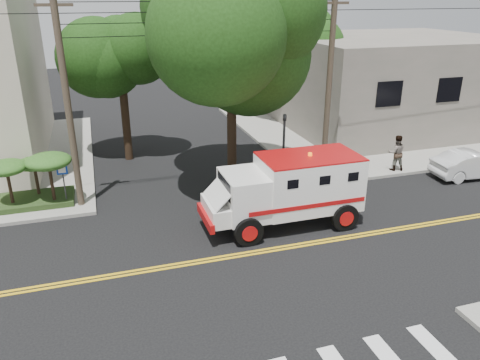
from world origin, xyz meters
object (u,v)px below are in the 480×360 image
object	(u,v)px
pedestrian_a	(319,163)
pedestrian_b	(396,153)
armored_truck	(290,187)
parked_sedan	(473,164)

from	to	relation	value
pedestrian_a	pedestrian_b	xyz separation A→B (m)	(4.49, 0.07, 0.07)
armored_truck	parked_sedan	bearing A→B (deg)	10.30
armored_truck	parked_sedan	xyz separation A→B (m)	(11.05, 2.05, -0.94)
pedestrian_a	pedestrian_b	size ratio (longest dim) A/B	0.92
armored_truck	pedestrian_a	bearing A→B (deg)	49.55
parked_sedan	pedestrian_b	world-z (taller)	pedestrian_b
armored_truck	pedestrian_a	world-z (taller)	armored_truck
armored_truck	parked_sedan	world-z (taller)	armored_truck
pedestrian_b	armored_truck	bearing A→B (deg)	40.91
parked_sedan	pedestrian_a	distance (m)	8.06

